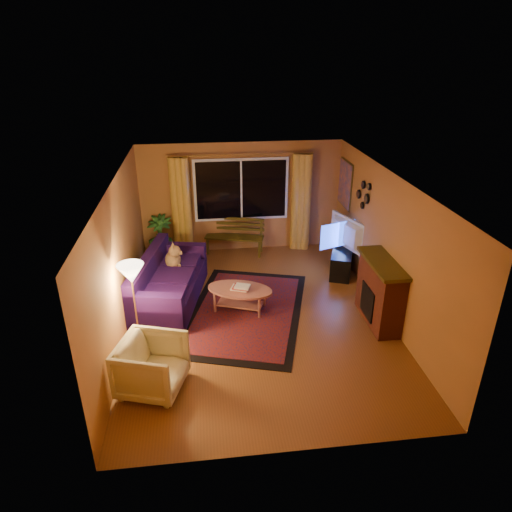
{
  "coord_description": "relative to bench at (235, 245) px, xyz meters",
  "views": [
    {
      "loc": [
        -0.9,
        -6.86,
        4.44
      ],
      "look_at": [
        0.0,
        0.3,
        1.05
      ],
      "focal_mm": 32.0,
      "sensor_mm": 36.0,
      "label": 1
    }
  ],
  "objects": [
    {
      "name": "rug",
      "position": [
        -0.02,
        -2.58,
        -0.19
      ],
      "size": [
        2.76,
        3.53,
        0.02
      ],
      "primitive_type": "cube",
      "rotation": [
        0.0,
        0.0,
        -0.29
      ],
      "color": "maroon",
      "rests_on": "ground"
    },
    {
      "name": "ceiling",
      "position": [
        0.19,
        -2.75,
        2.31
      ],
      "size": [
        4.5,
        6.0,
        0.02
      ],
      "primitive_type": "cube",
      "color": "white",
      "rests_on": "ground"
    },
    {
      "name": "wall_right",
      "position": [
        2.45,
        -2.75,
        1.05
      ],
      "size": [
        0.02,
        6.0,
        2.5
      ],
      "primitive_type": "cube",
      "color": "#B47337",
      "rests_on": "ground"
    },
    {
      "name": "curtain_rod",
      "position": [
        0.19,
        0.15,
        2.05
      ],
      "size": [
        3.2,
        0.03,
        0.03
      ],
      "primitive_type": "cylinder",
      "rotation": [
        0.0,
        1.57,
        0.0
      ],
      "color": "#BF8C3F",
      "rests_on": "wall_back"
    },
    {
      "name": "sofa",
      "position": [
        -1.36,
        -2.02,
        0.26
      ],
      "size": [
        1.4,
        2.41,
        0.92
      ],
      "primitive_type": "cube",
      "rotation": [
        0.0,
        0.0,
        -0.2
      ],
      "color": "#200A3B",
      "rests_on": "ground"
    },
    {
      "name": "fireplace",
      "position": [
        2.24,
        -3.15,
        0.35
      ],
      "size": [
        0.4,
        1.2,
        1.1
      ],
      "primitive_type": "cube",
      "color": "maroon",
      "rests_on": "ground"
    },
    {
      "name": "wall_back",
      "position": [
        0.19,
        0.26,
        1.05
      ],
      "size": [
        4.5,
        0.02,
        2.5
      ],
      "primitive_type": "cube",
      "color": "#B47337",
      "rests_on": "ground"
    },
    {
      "name": "wall_left",
      "position": [
        -2.07,
        -2.75,
        1.05
      ],
      "size": [
        0.02,
        6.0,
        2.5
      ],
      "primitive_type": "cube",
      "color": "#B47337",
      "rests_on": "ground"
    },
    {
      "name": "curtain_left",
      "position": [
        -1.16,
        0.13,
        0.92
      ],
      "size": [
        0.36,
        0.36,
        2.24
      ],
      "primitive_type": "cylinder",
      "color": "gold",
      "rests_on": "ground"
    },
    {
      "name": "television",
      "position": [
        2.19,
        -1.17,
        0.64
      ],
      "size": [
        0.54,
        1.15,
        0.67
      ],
      "primitive_type": "imported",
      "rotation": [
        0.0,
        0.0,
        1.92
      ],
      "color": "black",
      "rests_on": "tv_console"
    },
    {
      "name": "floor",
      "position": [
        0.19,
        -2.75,
        -0.21
      ],
      "size": [
        4.5,
        6.0,
        0.02
      ],
      "primitive_type": "cube",
      "color": "brown",
      "rests_on": "ground"
    },
    {
      "name": "window",
      "position": [
        0.19,
        0.19,
        1.25
      ],
      "size": [
        2.0,
        0.02,
        1.3
      ],
      "primitive_type": "cube",
      "color": "black",
      "rests_on": "wall_back"
    },
    {
      "name": "curtain_right",
      "position": [
        1.54,
        0.13,
        0.92
      ],
      "size": [
        0.36,
        0.36,
        2.24
      ],
      "primitive_type": "cylinder",
      "color": "gold",
      "rests_on": "ground"
    },
    {
      "name": "tv_console",
      "position": [
        2.19,
        -1.17,
        0.05
      ],
      "size": [
        0.81,
        1.27,
        0.5
      ],
      "primitive_type": "cube",
      "rotation": [
        0.0,
        0.0,
        -0.36
      ],
      "color": "black",
      "rests_on": "ground"
    },
    {
      "name": "dog",
      "position": [
        -1.31,
        -1.51,
        0.49
      ],
      "size": [
        0.41,
        0.5,
        0.48
      ],
      "primitive_type": null,
      "rotation": [
        0.0,
        0.0,
        -0.22
      ],
      "color": "#9E7344",
      "rests_on": "sofa"
    },
    {
      "name": "potted_plant",
      "position": [
        -1.67,
        0.0,
        0.29
      ],
      "size": [
        0.59,
        0.59,
        0.98
      ],
      "primitive_type": "imported",
      "rotation": [
        0.0,
        0.0,
        -0.08
      ],
      "color": "#235B1E",
      "rests_on": "ground"
    },
    {
      "name": "mirror_cluster",
      "position": [
        2.4,
        -1.45,
        1.6
      ],
      "size": [
        0.06,
        0.6,
        0.56
      ],
      "primitive_type": null,
      "color": "black",
      "rests_on": "wall_right"
    },
    {
      "name": "painting",
      "position": [
        2.41,
        -0.3,
        1.45
      ],
      "size": [
        0.04,
        0.76,
        0.96
      ],
      "primitive_type": "cube",
      "color": "orange",
      "rests_on": "wall_right"
    },
    {
      "name": "coffee_table",
      "position": [
        -0.11,
        -2.48,
        0.02
      ],
      "size": [
        1.53,
        1.53,
        0.43
      ],
      "primitive_type": "cylinder",
      "rotation": [
        0.0,
        0.0,
        -0.36
      ],
      "color": "#B66756",
      "rests_on": "ground"
    },
    {
      "name": "floor_lamp",
      "position": [
        -1.8,
        -3.46,
        0.55
      ],
      "size": [
        0.29,
        0.29,
        1.5
      ],
      "primitive_type": "cylinder",
      "rotation": [
        0.0,
        0.0,
        -0.19
      ],
      "color": "#BF8C3F",
      "rests_on": "ground"
    },
    {
      "name": "bench",
      "position": [
        0.0,
        0.0,
        0.0
      ],
      "size": [
        1.39,
        0.73,
        0.4
      ],
      "primitive_type": "cube",
      "rotation": [
        0.0,
        0.0,
        -0.27
      ],
      "color": "#3B310C",
      "rests_on": "ground"
    },
    {
      "name": "armchair",
      "position": [
        -1.5,
        -4.42,
        0.23
      ],
      "size": [
        1.0,
        1.04,
        0.86
      ],
      "primitive_type": "imported",
      "rotation": [
        0.0,
        0.0,
        1.26
      ],
      "color": "beige",
      "rests_on": "ground"
    }
  ]
}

